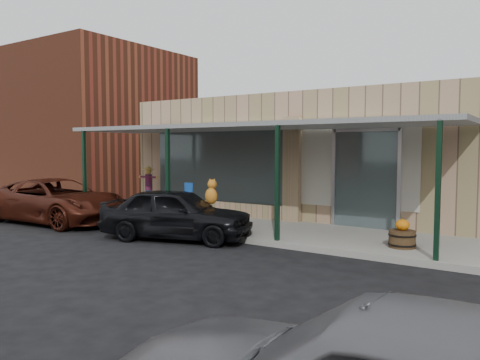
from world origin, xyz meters
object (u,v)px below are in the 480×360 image
Objects in this scene: barrel_pumpkin at (402,237)px; handicap_sign at (189,198)px; parked_sedan at (177,213)px; barrel_scarecrow at (149,195)px; car_maroon at (57,201)px.

barrel_pumpkin is 5.98m from handicap_sign.
parked_sedan is (-5.47, -1.56, 0.30)m from barrel_pumpkin.
barrel_scarecrow is 0.32× the size of car_maroon.
barrel_scarecrow reaches higher than handicap_sign.
parked_sedan is 5.11m from car_maroon.
car_maroon is (-0.98, -3.19, 0.02)m from barrel_scarecrow.
barrel_pumpkin is at bearing -84.51° from car_maroon.
car_maroon is at bearing -123.60° from barrel_scarecrow.
barrel_pumpkin is at bearing -90.83° from parked_sedan.
barrel_scarecrow is 3.34m from car_maroon.
barrel_scarecrow is at bearing 138.95° from handicap_sign.
car_maroon is (-4.65, -1.09, -0.26)m from handicap_sign.
parked_sedan is at bearing -77.74° from handicap_sign.
barrel_pumpkin is (9.60, -1.58, -0.30)m from barrel_scarecrow.
barrel_scarecrow is 9.73m from barrel_pumpkin.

